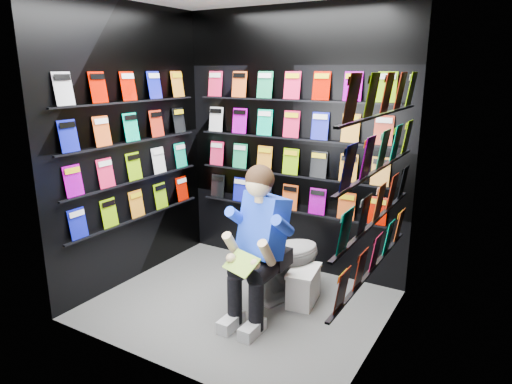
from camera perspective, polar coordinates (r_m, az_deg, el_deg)
The scene contains 13 objects.
floor at distance 4.14m, azimuth -2.14°, elevation -13.89°, with size 2.40×2.40×0.00m, color slate.
wall_back at distance 4.55m, azimuth 4.58°, elevation 6.10°, with size 2.40×0.04×2.60m, color black.
wall_front at distance 2.93m, azimuth -13.05°, elevation 0.73°, with size 2.40×0.04×2.60m, color black.
wall_left at distance 4.46m, azimuth -15.45°, elevation 5.41°, with size 0.04×2.00×2.60m, color black.
wall_right at distance 3.21m, azimuth 15.92°, elevation 1.81°, with size 0.04×2.00×2.60m, color black.
comics_back at distance 4.53m, azimuth 4.41°, elevation 6.12°, with size 2.10×0.06×1.37m, color #C70F00, non-canonical shape.
comics_left at distance 4.43m, azimuth -15.18°, elevation 5.45°, with size 0.06×1.70×1.37m, color #C70F00, non-canonical shape.
comics_right at distance 3.22m, azimuth 15.41°, elevation 1.96°, with size 0.06×1.70×1.37m, color #C70F00, non-canonical shape.
toilet at distance 4.18m, azimuth 3.64°, elevation -8.06°, with size 0.42×0.75×0.73m, color white.
longbox at distance 4.14m, azimuth 5.94°, elevation -11.76°, with size 0.21×0.39×0.29m, color white.
longbox_lid at distance 4.07m, azimuth 6.00°, elevation -9.76°, with size 0.23×0.41×0.03m, color white.
reader at distance 3.72m, azimuth 1.05°, elevation -4.36°, with size 0.52×0.76×1.39m, color blue, non-canonical shape.
held_comic at distance 3.51m, azimuth -1.83°, elevation -8.90°, with size 0.28×0.01×0.19m, color green.
Camera 1 is at (1.98, -3.04, 2.00)m, focal length 32.00 mm.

